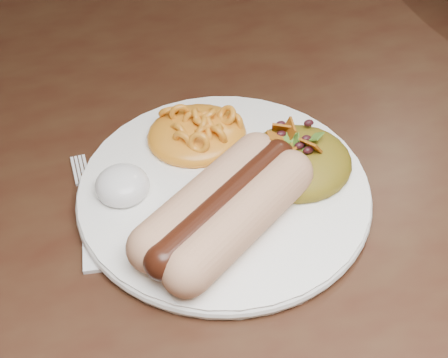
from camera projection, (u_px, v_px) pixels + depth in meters
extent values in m
cube|color=#362213|center=(245.00, 147.00, 0.66)|extent=(1.60, 0.90, 0.04)
cylinder|color=white|center=(224.00, 193.00, 0.58)|extent=(0.25, 0.25, 0.01)
cylinder|color=tan|center=(230.00, 224.00, 0.52)|extent=(0.13, 0.10, 0.04)
cylinder|color=tan|center=(219.00, 194.00, 0.54)|extent=(0.13, 0.10, 0.04)
cylinder|color=#481D10|center=(224.00, 205.00, 0.53)|extent=(0.13, 0.10, 0.03)
ellipsoid|color=gold|center=(196.00, 124.00, 0.60)|extent=(0.12, 0.11, 0.03)
ellipsoid|color=white|center=(122.00, 181.00, 0.56)|extent=(0.06, 0.06, 0.03)
ellipsoid|color=#A3590A|center=(298.00, 158.00, 0.58)|extent=(0.09, 0.09, 0.04)
cube|color=white|center=(92.00, 223.00, 0.56)|extent=(0.04, 0.15, 0.00)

